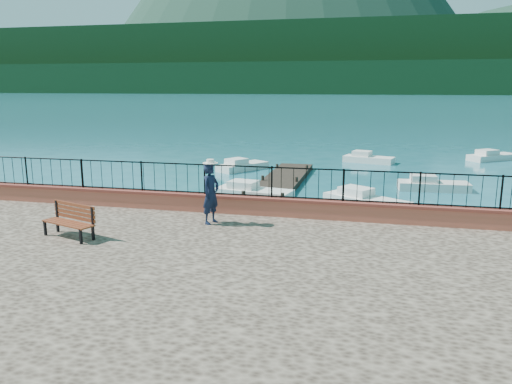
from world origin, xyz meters
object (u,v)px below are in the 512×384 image
at_px(person, 211,194).
at_px(boat_5, 493,155).
at_px(boat_0, 254,190).
at_px(boat_3, 243,164).
at_px(park_bench, 70,227).
at_px(boat_1, 367,198).
at_px(boat_4, 369,157).
at_px(boat_2, 434,182).

distance_m(person, boat_5, 27.56).
distance_m(person, boat_0, 8.92).
distance_m(boat_3, boat_5, 18.10).
bearing_deg(boat_5, park_bench, -157.99).
bearing_deg(boat_1, boat_5, 95.87).
bearing_deg(boat_0, boat_5, 59.07).
bearing_deg(boat_4, boat_2, -53.16).
relative_size(boat_3, boat_4, 1.01).
distance_m(boat_1, boat_3, 11.16).
height_order(boat_4, boat_5, same).
xyz_separation_m(park_bench, boat_5, (16.05, 26.57, -1.08)).
relative_size(person, boat_2, 0.52).
xyz_separation_m(person, boat_5, (12.80, 24.35, -1.70)).
distance_m(boat_0, boat_1, 5.25).
relative_size(boat_0, boat_1, 0.95).
bearing_deg(boat_3, boat_4, -24.11).
relative_size(boat_0, boat_2, 1.06).
bearing_deg(boat_0, boat_1, 4.12).
xyz_separation_m(park_bench, boat_0, (2.43, 10.94, -1.08)).
height_order(boat_1, boat_5, same).
bearing_deg(boat_0, boat_4, 77.87).
relative_size(person, boat_0, 0.49).
relative_size(boat_1, boat_4, 1.15).
bearing_deg(boat_5, boat_2, -150.54).
bearing_deg(boat_2, park_bench, -129.90).
bearing_deg(boat_0, park_bench, -92.39).
relative_size(boat_0, boat_3, 1.08).
distance_m(person, boat_4, 21.68).
xyz_separation_m(person, boat_4, (4.28, 21.18, -1.70)).
height_order(boat_1, boat_4, same).
xyz_separation_m(boat_0, boat_4, (5.11, 12.46, 0.00)).
distance_m(park_bench, boat_5, 31.06).
xyz_separation_m(boat_1, boat_2, (3.21, 4.36, 0.00)).
height_order(person, boat_0, person).
bearing_deg(park_bench, boat_4, 90.62).
height_order(boat_1, boat_2, same).
bearing_deg(park_bench, boat_5, 77.33).
distance_m(park_bench, person, 3.99).
bearing_deg(boat_5, boat_1, -154.29).
height_order(boat_3, boat_4, same).
xyz_separation_m(park_bench, person, (3.26, 2.22, 0.62)).
relative_size(boat_1, boat_3, 1.14).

